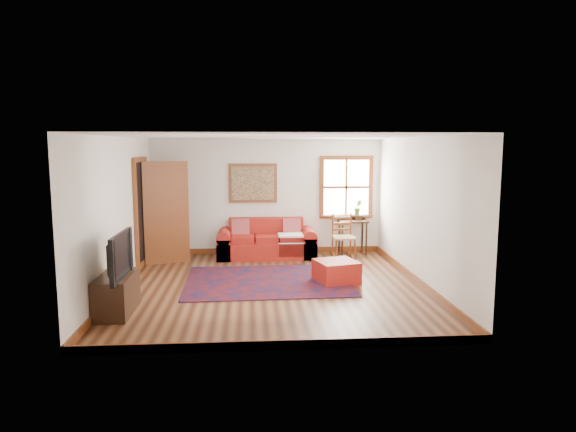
{
  "coord_description": "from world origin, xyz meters",
  "views": [
    {
      "loc": [
        -0.37,
        -8.41,
        2.35
      ],
      "look_at": [
        0.31,
        0.6,
        1.11
      ],
      "focal_mm": 32.0,
      "sensor_mm": 36.0,
      "label": 1
    }
  ],
  "objects": [
    {
      "name": "ground",
      "position": [
        0.0,
        0.0,
        0.0
      ],
      "size": [
        5.5,
        5.5,
        0.0
      ],
      "primitive_type": "plane",
      "color": "#3A1C0F",
      "rests_on": "ground"
    },
    {
      "name": "side_table",
      "position": [
        1.87,
        2.53,
        0.62
      ],
      "size": [
        0.62,
        0.47,
        0.75
      ],
      "color": "#331C11",
      "rests_on": "ground"
    },
    {
      "name": "doorway",
      "position": [
        -2.21,
        1.78,
        1.07
      ],
      "size": [
        0.89,
        1.08,
        2.14
      ],
      "color": "black",
      "rests_on": "ground"
    },
    {
      "name": "persian_rug",
      "position": [
        -0.07,
        0.33,
        0.01
      ],
      "size": [
        2.88,
        2.33,
        0.02
      ],
      "primitive_type": "cube",
      "rotation": [
        0.0,
        0.0,
        0.02
      ],
      "color": "#530E0B",
      "rests_on": "ground"
    },
    {
      "name": "room_envelope",
      "position": [
        0.0,
        0.02,
        1.65
      ],
      "size": [
        5.04,
        5.54,
        2.52
      ],
      "color": "silver",
      "rests_on": "ground"
    },
    {
      "name": "red_leather_sofa",
      "position": [
        -0.02,
        2.34,
        0.27
      ],
      "size": [
        2.07,
        0.86,
        0.81
      ],
      "color": "#A11B14",
      "rests_on": "ground"
    },
    {
      "name": "red_ottoman",
      "position": [
        1.12,
        0.19,
        0.19
      ],
      "size": [
        0.81,
        0.81,
        0.38
      ],
      "primitive_type": "cube",
      "rotation": [
        0.0,
        0.0,
        0.27
      ],
      "color": "#A11B14",
      "rests_on": "ground"
    },
    {
      "name": "media_cabinet",
      "position": [
        -2.26,
        -1.23,
        0.27
      ],
      "size": [
        0.45,
        1.0,
        0.55
      ],
      "primitive_type": "cube",
      "color": "#331C11",
      "rests_on": "ground"
    },
    {
      "name": "ladder_back_chair",
      "position": [
        1.55,
        1.92,
        0.52
      ],
      "size": [
        0.47,
        0.45,
        0.96
      ],
      "color": "tan",
      "rests_on": "ground"
    },
    {
      "name": "framed_artwork",
      "position": [
        -0.3,
        2.71,
        1.55
      ],
      "size": [
        1.05,
        0.07,
        0.85
      ],
      "color": "brown",
      "rests_on": "ground"
    },
    {
      "name": "television",
      "position": [
        -2.24,
        -1.39,
        0.86
      ],
      "size": [
        0.14,
        1.09,
        0.63
      ],
      "primitive_type": "imported",
      "rotation": [
        0.0,
        0.0,
        1.57
      ],
      "color": "black",
      "rests_on": "media_cabinet"
    },
    {
      "name": "candle_hurricane",
      "position": [
        -2.21,
        -0.82,
        0.63
      ],
      "size": [
        0.12,
        0.12,
        0.18
      ],
      "color": "silver",
      "rests_on": "media_cabinet"
    },
    {
      "name": "window",
      "position": [
        1.78,
        2.7,
        1.31
      ],
      "size": [
        1.18,
        0.2,
        1.38
      ],
      "color": "white",
      "rests_on": "ground"
    }
  ]
}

